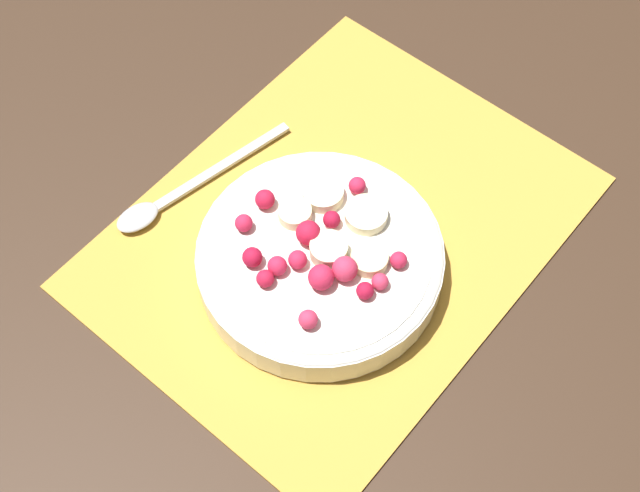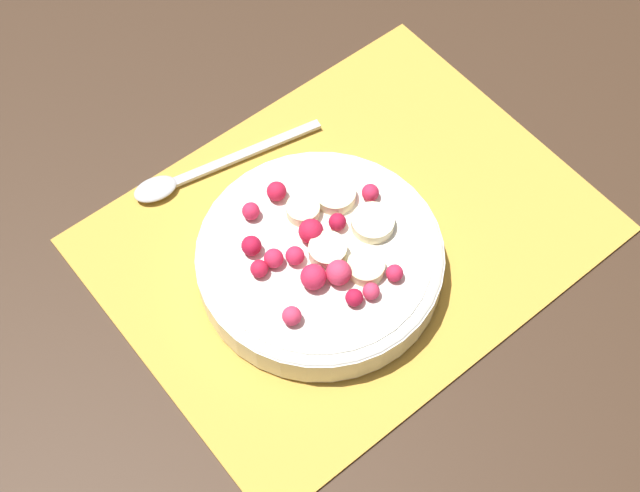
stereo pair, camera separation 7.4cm
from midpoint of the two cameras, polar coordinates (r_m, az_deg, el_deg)
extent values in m
plane|color=#382619|center=(0.80, 4.39, 0.44)|extent=(3.00, 3.00, 0.00)
cube|color=gold|center=(0.80, 4.41, 0.55)|extent=(0.42, 0.32, 0.01)
cylinder|color=silver|center=(0.76, 2.77, -1.20)|extent=(0.21, 0.21, 0.03)
torus|color=silver|center=(0.75, 2.81, -0.75)|extent=(0.21, 0.21, 0.01)
cylinder|color=white|center=(0.75, 2.82, -0.57)|extent=(0.19, 0.19, 0.00)
cylinder|color=#F4EAB7|center=(0.77, 3.92, 3.20)|extent=(0.05, 0.05, 0.01)
cylinder|color=beige|center=(0.76, 1.68, 2.10)|extent=(0.03, 0.03, 0.01)
cylinder|color=#F4EAB7|center=(0.76, 6.18, 1.25)|extent=(0.05, 0.05, 0.01)
cylinder|color=#F4EAB7|center=(0.74, 3.36, -0.58)|extent=(0.05, 0.05, 0.01)
cylinder|color=beige|center=(0.73, 5.83, -1.60)|extent=(0.03, 0.03, 0.01)
sphere|color=#D12347|center=(0.72, 2.50, -2.24)|extent=(0.02, 0.02, 0.02)
sphere|color=#DB3356|center=(0.71, 1.17, -4.75)|extent=(0.02, 0.02, 0.02)
sphere|color=#DB3356|center=(0.72, 4.13, -1.96)|extent=(0.02, 0.02, 0.02)
sphere|color=#B21433|center=(0.74, -1.57, -0.22)|extent=(0.02, 0.02, 0.02)
sphere|color=#DB3356|center=(0.72, 6.22, -3.15)|extent=(0.01, 0.01, 0.01)
sphere|color=#B21433|center=(0.75, 3.93, 1.32)|extent=(0.02, 0.02, 0.02)
sphere|color=red|center=(0.76, -0.05, 3.30)|extent=(0.02, 0.02, 0.02)
sphere|color=#D12347|center=(0.76, -1.68, 2.02)|extent=(0.02, 0.02, 0.02)
sphere|color=#D12347|center=(0.73, 1.26, -0.87)|extent=(0.02, 0.02, 0.02)
sphere|color=red|center=(0.73, -1.04, -1.70)|extent=(0.01, 0.01, 0.01)
sphere|color=#D12347|center=(0.73, 7.68, -1.97)|extent=(0.01, 0.01, 0.01)
sphere|color=#D12347|center=(0.77, 6.18, 3.02)|extent=(0.02, 0.02, 0.02)
sphere|color=red|center=(0.74, 2.11, 0.87)|extent=(0.02, 0.02, 0.02)
sphere|color=#B21433|center=(0.72, 5.15, -3.56)|extent=(0.01, 0.01, 0.01)
sphere|color=#D12347|center=(0.73, -0.02, -1.12)|extent=(0.02, 0.02, 0.02)
cube|color=#B2B2B7|center=(0.84, -2.12, 5.80)|extent=(0.15, 0.04, 0.00)
ellipsoid|color=#B2B2B7|center=(0.82, -7.99, 3.43)|extent=(0.04, 0.03, 0.01)
camera|label=1|loc=(0.04, -87.13, 4.79)|focal=50.00mm
camera|label=2|loc=(0.04, 92.87, -4.79)|focal=50.00mm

